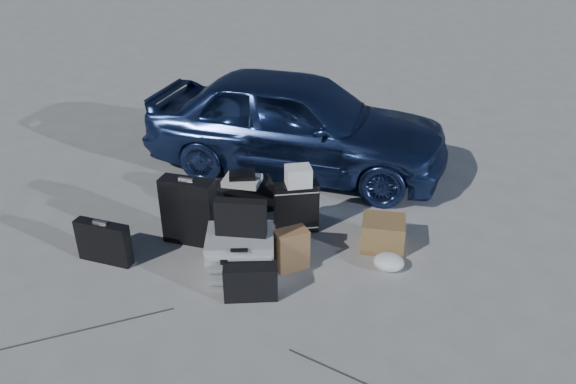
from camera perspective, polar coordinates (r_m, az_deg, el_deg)
The scene contains 15 objects.
ground at distance 4.83m, azimuth -3.31°, elevation -9.72°, with size 60.00×60.00×0.00m, color #A0A09B.
car at distance 6.57m, azimuth 0.84°, elevation 7.09°, with size 1.41×3.49×1.19m, color navy.
pelican_case at distance 4.87m, azimuth -4.82°, elevation -6.37°, with size 0.57×0.47×0.41m, color #A6A9AB.
laptop_bag at distance 4.68m, azimuth -4.83°, elevation -2.63°, with size 0.43×0.11×0.32m, color black.
briefcase at distance 5.30m, azimuth -18.21°, elevation -4.87°, with size 0.51×0.11×0.40m, color black.
suitcase_left at distance 5.33m, azimuth -10.03°, elevation -1.94°, with size 0.50×0.18×0.66m, color black.
suitcase_right at distance 5.45m, azimuth 0.85°, elevation -1.59°, with size 0.43×0.15×0.51m, color black.
white_carton at distance 5.27m, azimuth 1.06°, elevation 1.62°, with size 0.24×0.19×0.19m, color white.
duffel_bag at distance 5.88m, azimuth -4.64°, elevation -0.40°, with size 0.63×0.27×0.31m, color black.
flat_box_white at distance 5.78m, azimuth -4.68°, elevation 1.16°, with size 0.37×0.28×0.06m, color white.
flat_box_black at distance 5.76m, azimuth -4.68°, elevation 1.75°, with size 0.27×0.19×0.06m, color black.
kraft_bag at distance 4.96m, azimuth 0.36°, elevation -5.82°, with size 0.28×0.17×0.38m, color #976141.
cardboard_box at distance 5.32m, azimuth 9.61°, elevation -4.19°, with size 0.39×0.34×0.29m, color brown.
plastic_bag at distance 5.08m, azimuth 10.22°, elevation -7.02°, with size 0.27×0.23×0.15m, color white.
messenger_bag at distance 4.65m, azimuth -3.83°, elevation -9.09°, with size 0.44×0.16×0.31m, color black.
Camera 1 is at (0.06, -3.81, 2.97)m, focal length 35.00 mm.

